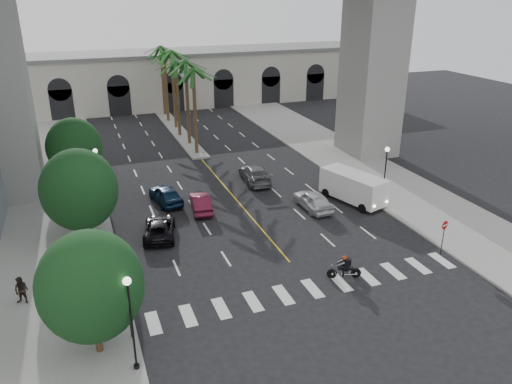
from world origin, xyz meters
name	(u,v)px	position (x,y,z in m)	size (l,w,h in m)	color
ground	(302,277)	(0.00, 0.00, 0.00)	(140.00, 140.00, 0.00)	black
sidewalk_left	(58,218)	(-15.00, 15.00, 0.07)	(8.00, 100.00, 0.15)	gray
sidewalk_right	(373,174)	(15.00, 15.00, 0.07)	(8.00, 100.00, 0.15)	gray
median	(178,131)	(0.00, 38.00, 0.10)	(2.00, 24.00, 0.20)	gray
pier_building	(154,79)	(0.00, 55.00, 4.27)	(71.00, 10.50, 8.50)	beige
palm_a	(193,73)	(0.00, 28.00, 9.10)	(3.20, 3.20, 10.30)	#47331E
palm_b	(186,66)	(0.10, 32.00, 9.37)	(3.20, 3.20, 10.60)	#47331E
palm_c	(176,65)	(-0.20, 36.00, 8.91)	(3.20, 3.20, 10.10)	#47331E
palm_d	(172,55)	(0.15, 40.00, 9.65)	(3.20, 3.20, 10.90)	#47331E
palm_e	(164,55)	(-0.10, 44.00, 9.19)	(3.20, 3.20, 10.40)	#47331E
palm_f	(161,50)	(0.20, 48.00, 9.46)	(3.20, 3.20, 10.70)	#47331E
street_tree_near	(91,286)	(-13.00, -3.00, 4.02)	(5.20, 5.20, 6.89)	#382616
street_tree_mid	(79,190)	(-13.00, 10.00, 4.21)	(5.44, 5.44, 7.21)	#382616
street_tree_far	(74,147)	(-13.00, 22.00, 3.90)	(5.04, 5.04, 6.68)	#382616
lamp_post_left_near	(131,316)	(-11.40, -5.00, 3.22)	(0.40, 0.40, 5.35)	black
lamp_post_left_far	(98,173)	(-11.40, 16.00, 3.22)	(0.40, 0.40, 5.35)	black
lamp_post_right	(385,171)	(11.40, 8.00, 3.22)	(0.40, 0.40, 5.35)	black
traffic_signal_near	(128,300)	(-11.30, -2.50, 2.51)	(0.25, 0.18, 3.65)	black
traffic_signal_far	(119,263)	(-11.30, 1.50, 2.51)	(0.25, 0.18, 3.65)	black
motorcycle_rider	(345,268)	(2.54, -1.07, 0.74)	(2.18, 0.86, 1.63)	black
car_a	(313,200)	(5.53, 9.58, 0.79)	(1.88, 4.67, 1.59)	silver
car_b	(201,203)	(-3.56, 12.56, 0.73)	(1.54, 4.41, 1.45)	#521024
car_c	(160,228)	(-7.68, 9.05, 0.68)	(2.24, 4.87, 1.35)	black
car_d	(255,174)	(3.14, 17.40, 0.81)	(2.28, 5.61, 1.63)	slate
car_e	(166,194)	(-6.02, 15.23, 0.81)	(1.90, 4.73, 1.61)	#0D243F
cargo_van	(354,186)	(9.51, 9.72, 1.46)	(3.98, 6.55, 2.62)	white
pedestrian_a	(115,272)	(-11.55, 3.04, 1.08)	(0.68, 0.44, 1.86)	black
pedestrian_b	(22,290)	(-16.92, 2.92, 1.03)	(0.85, 0.66, 1.75)	black
do_not_enter_sign	(444,230)	(10.50, -0.73, 1.90)	(0.63, 0.20, 2.62)	black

